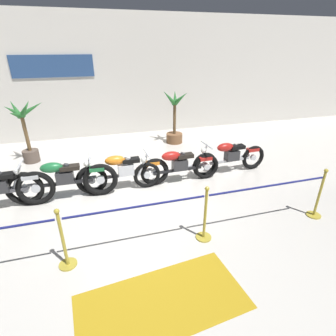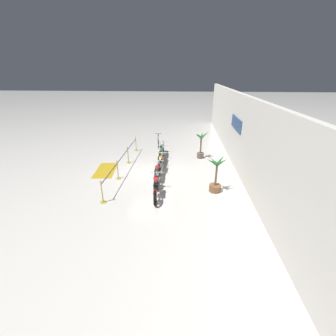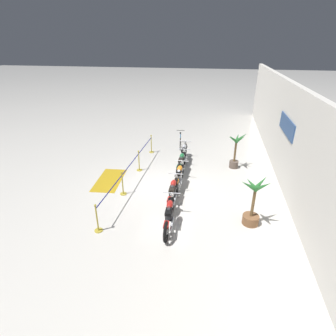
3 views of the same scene
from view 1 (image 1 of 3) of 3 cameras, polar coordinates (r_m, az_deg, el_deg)
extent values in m
plane|color=silver|center=(5.89, -8.17, -7.39)|extent=(120.00, 120.00, 0.00)
cube|color=silver|center=(10.14, -13.61, 18.62)|extent=(28.00, 0.25, 4.20)
cube|color=navy|center=(10.00, -23.76, 19.62)|extent=(2.58, 0.04, 0.70)
torus|color=black|center=(6.24, -26.83, -3.97)|extent=(0.79, 0.14, 0.78)
cylinder|color=silver|center=(6.24, -26.83, -3.97)|extent=(0.19, 0.08, 0.19)
cylinder|color=silver|center=(6.43, -29.84, -3.60)|extent=(0.70, 0.09, 0.07)
cube|color=black|center=(6.21, -32.27, -1.44)|extent=(0.40, 0.21, 0.09)
cube|color=#B7BABF|center=(6.13, -27.80, -1.70)|extent=(0.32, 0.17, 0.08)
torus|color=black|center=(6.34, -28.74, -3.97)|extent=(0.78, 0.14, 0.78)
torus|color=black|center=(6.11, -14.47, -2.49)|extent=(0.78, 0.14, 0.78)
cylinder|color=silver|center=(6.34, -28.74, -3.97)|extent=(0.18, 0.08, 0.18)
cylinder|color=silver|center=(6.11, -14.47, -2.49)|extent=(0.18, 0.08, 0.18)
cylinder|color=silver|center=(6.25, -30.06, -1.76)|extent=(0.30, 0.06, 0.59)
cube|color=#2D2D30|center=(6.10, -21.51, -1.89)|extent=(0.36, 0.23, 0.26)
cylinder|color=#2D2D30|center=(6.03, -22.19, -0.24)|extent=(0.18, 0.11, 0.24)
cylinder|color=#2D2D30|center=(6.01, -21.42, -0.15)|extent=(0.18, 0.11, 0.24)
cylinder|color=silver|center=(6.25, -18.50, -2.18)|extent=(0.70, 0.08, 0.07)
cube|color=black|center=(6.17, -21.76, -3.10)|extent=(1.26, 0.09, 0.06)
ellipsoid|color=#1E6B38|center=(6.03, -24.04, 0.08)|extent=(0.46, 0.23, 0.22)
cube|color=black|center=(6.00, -20.61, 0.11)|extent=(0.40, 0.21, 0.09)
cube|color=#1E6B38|center=(6.00, -15.23, -0.18)|extent=(0.32, 0.17, 0.08)
cylinder|color=silver|center=(6.12, -29.62, 0.57)|extent=(0.05, 0.62, 0.04)
sphere|color=silver|center=(6.19, -30.05, -0.69)|extent=(0.14, 0.14, 0.14)
torus|color=black|center=(6.24, -16.26, -2.51)|extent=(0.70, 0.12, 0.70)
torus|color=black|center=(6.37, -2.91, -0.87)|extent=(0.70, 0.12, 0.70)
cylinder|color=silver|center=(6.24, -16.26, -2.51)|extent=(0.16, 0.08, 0.16)
cylinder|color=silver|center=(6.37, -2.91, -0.87)|extent=(0.16, 0.08, 0.16)
cylinder|color=silver|center=(6.12, -17.41, -0.26)|extent=(0.30, 0.06, 0.59)
cube|color=silver|center=(6.19, -9.16, -0.32)|extent=(0.36, 0.22, 0.26)
cylinder|color=silver|center=(6.11, -9.67, 1.33)|extent=(0.18, 0.11, 0.24)
cylinder|color=silver|center=(6.12, -8.91, 1.42)|extent=(0.18, 0.11, 0.24)
cylinder|color=silver|center=(6.41, -6.60, -0.61)|extent=(0.70, 0.07, 0.07)
cube|color=#47474C|center=(6.25, -9.53, -1.53)|extent=(1.18, 0.06, 0.06)
ellipsoid|color=orange|center=(6.07, -11.47, 1.64)|extent=(0.46, 0.22, 0.22)
cube|color=black|center=(6.12, -8.10, 1.69)|extent=(0.40, 0.20, 0.09)
cube|color=orange|center=(6.25, -3.41, 1.11)|extent=(0.32, 0.16, 0.08)
cylinder|color=silver|center=(6.01, -16.69, 2.16)|extent=(0.04, 0.62, 0.04)
sphere|color=silver|center=(6.07, -17.28, 0.86)|extent=(0.14, 0.14, 0.14)
torus|color=black|center=(6.28, -4.60, -1.55)|extent=(0.66, 0.11, 0.65)
torus|color=black|center=(6.76, 8.40, 0.27)|extent=(0.66, 0.11, 0.65)
cylinder|color=silver|center=(6.28, -4.60, -1.55)|extent=(0.16, 0.08, 0.16)
cylinder|color=silver|center=(6.76, 8.40, 0.27)|extent=(0.16, 0.08, 0.16)
cylinder|color=silver|center=(6.15, -5.51, 0.70)|extent=(0.30, 0.06, 0.59)
cube|color=#2D2D30|center=(6.43, 2.58, 0.73)|extent=(0.37, 0.23, 0.26)
cylinder|color=#2D2D30|center=(6.33, 2.27, 2.33)|extent=(0.18, 0.11, 0.24)
cylinder|color=#2D2D30|center=(6.36, 2.97, 2.42)|extent=(0.18, 0.11, 0.24)
cylinder|color=silver|center=(6.70, 4.56, 0.43)|extent=(0.70, 0.09, 0.07)
cube|color=black|center=(6.47, 2.14, -0.45)|extent=(1.25, 0.09, 0.06)
ellipsoid|color=#B21E19|center=(6.25, 0.64, 2.64)|extent=(0.47, 0.23, 0.22)
cube|color=black|center=(6.38, 3.72, 2.68)|extent=(0.40, 0.21, 0.09)
cube|color=#B21E19|center=(6.64, 8.14, 2.09)|extent=(0.32, 0.17, 0.08)
cylinder|color=silver|center=(6.06, -4.60, 3.13)|extent=(0.05, 0.62, 0.04)
sphere|color=silver|center=(6.10, -5.28, 1.82)|extent=(0.14, 0.14, 0.14)
torus|color=black|center=(6.82, 7.99, 0.65)|extent=(0.68, 0.15, 0.68)
torus|color=black|center=(7.58, 18.03, 2.18)|extent=(0.68, 0.15, 0.68)
cylinder|color=silver|center=(6.82, 7.99, 0.65)|extent=(0.16, 0.09, 0.16)
cylinder|color=silver|center=(7.58, 18.03, 2.18)|extent=(0.16, 0.09, 0.16)
cylinder|color=silver|center=(6.67, 7.45, 2.75)|extent=(0.31, 0.07, 0.59)
cube|color=#2D2D30|center=(7.14, 13.74, 2.69)|extent=(0.37, 0.24, 0.26)
cylinder|color=#2D2D30|center=(7.05, 13.62, 4.15)|extent=(0.18, 0.12, 0.24)
cylinder|color=#2D2D30|center=(7.09, 14.19, 4.22)|extent=(0.18, 0.12, 0.24)
cylinder|color=silver|center=(7.46, 15.01, 2.36)|extent=(0.70, 0.11, 0.07)
cube|color=#ADAFB5|center=(7.17, 13.29, 1.61)|extent=(1.19, 0.13, 0.06)
ellipsoid|color=#B21E19|center=(6.93, 12.35, 4.45)|extent=(0.47, 0.25, 0.22)
cube|color=black|center=(7.13, 14.80, 4.44)|extent=(0.41, 0.22, 0.09)
cube|color=#B21E19|center=(7.47, 17.97, 3.84)|extent=(0.33, 0.18, 0.08)
cylinder|color=silver|center=(6.63, 8.43, 5.00)|extent=(0.07, 0.62, 0.04)
sphere|color=silver|center=(6.64, 7.74, 3.80)|extent=(0.14, 0.14, 0.14)
cylinder|color=brown|center=(9.34, 1.38, 6.56)|extent=(0.56, 0.56, 0.33)
cylinder|color=brown|center=(9.14, 1.43, 10.70)|extent=(0.10, 0.10, 1.06)
cone|color=#286B2D|center=(9.07, 2.79, 14.97)|extent=(0.58, 0.20, 0.47)
cone|color=#286B2D|center=(9.20, 1.54, 15.18)|extent=(0.31, 0.55, 0.52)
cone|color=#286B2D|center=(9.09, 0.22, 15.10)|extent=(0.47, 0.50, 0.55)
cone|color=#286B2D|center=(8.84, 0.86, 14.40)|extent=(0.44, 0.44, 0.43)
cone|color=#286B2D|center=(8.80, 2.49, 14.61)|extent=(0.32, 0.61, 0.51)
cylinder|color=brown|center=(8.73, -27.61, 2.34)|extent=(0.44, 0.44, 0.36)
cylinder|color=brown|center=(8.52, -28.55, 6.69)|extent=(0.10, 0.10, 1.05)
cone|color=#286B2D|center=(8.32, -27.62, 11.34)|extent=(0.69, 0.21, 0.47)
cone|color=#286B2D|center=(8.49, -28.62, 11.37)|extent=(0.38, 0.47, 0.51)
cone|color=#286B2D|center=(8.61, -30.37, 11.13)|extent=(0.49, 0.62, 0.55)
cone|color=#286B2D|center=(8.45, -30.67, 10.64)|extent=(0.53, 0.26, 0.41)
cone|color=#286B2D|center=(8.26, -30.34, 10.03)|extent=(0.36, 0.47, 0.37)
cone|color=#286B2D|center=(8.17, -28.80, 10.95)|extent=(0.44, 0.52, 0.54)
cylinder|color=navy|center=(4.12, -6.60, -8.35)|extent=(2.22, 0.04, 0.04)
cylinder|color=navy|center=(5.00, 21.19, -3.64)|extent=(2.32, 0.04, 0.04)
cylinder|color=gold|center=(4.67, -20.92, -19.00)|extent=(0.28, 0.28, 0.03)
cylinder|color=gold|center=(4.36, -21.92, -14.34)|extent=(0.05, 0.05, 0.95)
sphere|color=gold|center=(4.07, -23.09, -8.68)|extent=(0.08, 0.08, 0.08)
cylinder|color=gold|center=(4.92, 7.74, -14.68)|extent=(0.28, 0.28, 0.03)
cylinder|color=gold|center=(4.62, 8.10, -10.04)|extent=(0.05, 0.05, 0.95)
sphere|color=gold|center=(4.35, 8.51, -4.48)|extent=(0.08, 0.08, 0.08)
cylinder|color=gold|center=(6.17, 29.10, -8.94)|extent=(0.28, 0.28, 0.03)
cylinder|color=gold|center=(5.94, 30.08, -5.00)|extent=(0.05, 0.05, 0.95)
sphere|color=gold|center=(5.72, 31.18, -0.51)|extent=(0.08, 0.08, 0.08)
cube|color=#B78E19|center=(3.97, -1.23, -27.12)|extent=(2.37, 1.32, 0.01)
camera|label=2|loc=(14.31, 50.47, 25.72)|focal=24.00mm
camera|label=3|loc=(12.92, 46.57, 29.88)|focal=28.00mm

